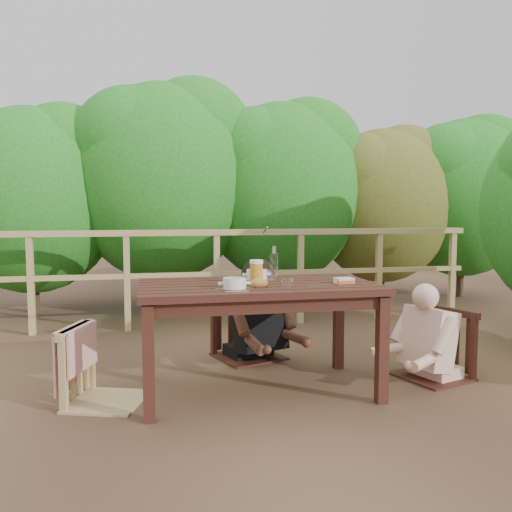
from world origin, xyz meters
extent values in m
plane|color=brown|center=(0.00, 0.00, 0.00)|extent=(60.00, 60.00, 0.00)
cube|color=black|center=(0.00, 0.00, 0.36)|extent=(1.54, 0.86, 0.71)
cube|color=tan|center=(-0.97, -0.01, 0.45)|extent=(0.57, 0.57, 0.91)
cube|color=black|center=(0.10, 0.80, 0.50)|extent=(0.63, 0.63, 1.00)
cube|color=black|center=(1.29, 0.02, 0.46)|extent=(0.58, 0.58, 0.92)
cube|color=tan|center=(0.00, 2.00, 0.51)|extent=(5.60, 0.10, 1.01)
cylinder|color=silver|center=(-0.19, -0.20, 0.75)|extent=(0.24, 0.24, 0.08)
cylinder|color=white|center=(0.04, 0.20, 0.75)|extent=(0.24, 0.24, 0.08)
ellipsoid|color=olive|center=(-0.03, -0.16, 0.75)|extent=(0.12, 0.09, 0.07)
cylinder|color=gold|center=(-0.01, -0.01, 0.79)|extent=(0.09, 0.09, 0.17)
cylinder|color=white|center=(0.15, 0.16, 0.83)|extent=(0.06, 0.06, 0.25)
cylinder|color=white|center=(0.12, -0.28, 0.75)|extent=(0.07, 0.07, 0.08)
cube|color=white|center=(0.55, -0.12, 0.74)|extent=(0.13, 0.10, 0.05)
camera|label=1|loc=(-0.72, -3.32, 1.19)|focal=36.70mm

